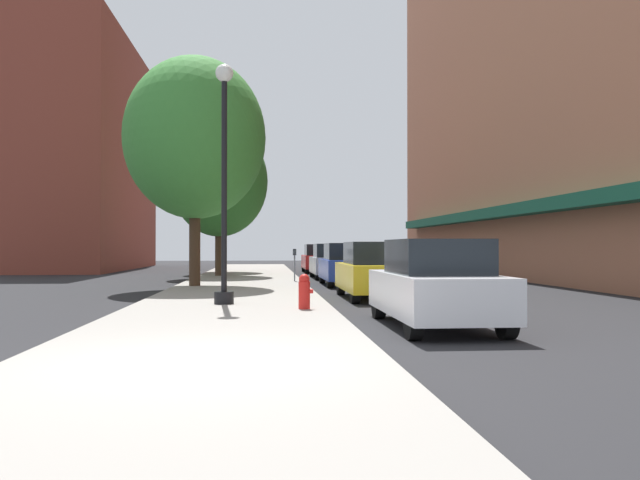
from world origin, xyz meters
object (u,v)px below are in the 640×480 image
object	(u,v)px
parking_meter_near	(295,261)
car_white	(435,285)
lamppost	(224,178)
car_blue	(346,265)
fire_hydrant	(304,291)
tree_far	(219,181)
tree_near	(195,138)
tree_mid	(222,193)
car_red	(319,259)
car_yellow	(374,271)
car_silver	(331,262)

from	to	relation	value
parking_meter_near	car_white	size ratio (longest dim) A/B	0.30
lamppost	car_white	world-z (taller)	lamppost
car_white	car_blue	size ratio (longest dim) A/B	1.00
fire_hydrant	tree_far	distance (m)	17.87
tree_near	parking_meter_near	bearing A→B (deg)	37.80
tree_mid	car_red	bearing A→B (deg)	14.22
car_red	car_white	bearing A→B (deg)	-91.64
parking_meter_near	car_yellow	size ratio (longest dim) A/B	0.30
tree_near	tree_mid	xyz separation A→B (m)	(0.17, 12.87, -0.93)
car_red	car_silver	bearing A→B (deg)	-91.64
tree_mid	tree_far	bearing A→B (deg)	-88.17
tree_near	car_blue	size ratio (longest dim) A/B	1.92
tree_mid	car_blue	size ratio (longest dim) A/B	1.57
lamppost	parking_meter_near	bearing A→B (deg)	77.94
tree_mid	car_blue	world-z (taller)	tree_mid
tree_mid	fire_hydrant	bearing A→B (deg)	-81.66
tree_far	car_silver	distance (m)	6.66
tree_near	car_blue	xyz separation A→B (m)	(5.68, 1.59, -4.62)
car_blue	car_red	size ratio (longest dim) A/B	1.00
tree_mid	car_yellow	world-z (taller)	tree_mid
car_yellow	car_red	distance (m)	19.15
car_blue	car_silver	xyz separation A→B (m)	(0.00, 5.62, 0.00)
fire_hydrant	tree_near	xyz separation A→B (m)	(-3.38, 9.02, 4.91)
car_yellow	car_silver	distance (m)	12.10
tree_mid	car_white	distance (m)	25.42
fire_hydrant	car_red	bearing A→B (deg)	84.37
fire_hydrant	tree_near	size ratio (longest dim) A/B	0.10
car_blue	car_silver	size ratio (longest dim) A/B	1.00
car_yellow	car_red	xyz separation A→B (m)	(0.00, 19.15, 0.00)
tree_near	car_red	xyz separation A→B (m)	(5.68, 14.26, -4.62)
tree_near	car_silver	world-z (taller)	tree_near
tree_near	car_white	world-z (taller)	tree_near
car_silver	lamppost	bearing A→B (deg)	-105.77
lamppost	tree_near	xyz separation A→B (m)	(-1.50, 7.53, 2.23)
car_red	car_yellow	bearing A→B (deg)	-91.64
fire_hydrant	tree_near	bearing A→B (deg)	110.55
lamppost	car_white	bearing A→B (deg)	-44.72
car_white	tree_near	bearing A→B (deg)	116.22
tree_near	tree_far	distance (m)	8.13
lamppost	tree_near	distance (m)	8.00
tree_mid	tree_far	size ratio (longest dim) A/B	0.93
tree_near	tree_mid	bearing A→B (deg)	89.23
lamppost	fire_hydrant	xyz separation A→B (m)	(1.88, -1.49, -2.68)
tree_far	car_red	distance (m)	9.04
car_yellow	car_red	size ratio (longest dim) A/B	1.00
car_white	parking_meter_near	bearing A→B (deg)	97.92
tree_near	car_red	distance (m)	16.03
car_yellow	tree_near	bearing A→B (deg)	141.39
lamppost	car_red	xyz separation A→B (m)	(4.18, 21.80, -2.39)
car_yellow	car_blue	world-z (taller)	same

